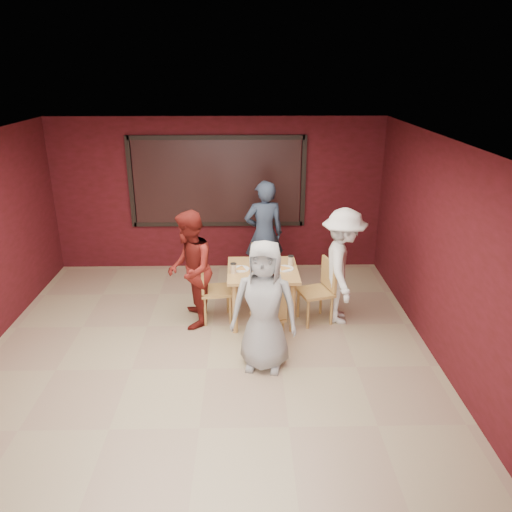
{
  "coord_description": "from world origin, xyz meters",
  "views": [
    {
      "loc": [
        0.52,
        -5.44,
        3.63
      ],
      "look_at": [
        0.66,
        1.34,
        1.02
      ],
      "focal_mm": 35.0,
      "sensor_mm": 36.0,
      "label": 1
    }
  ],
  "objects_px": {
    "dining_table": "(263,275)",
    "diner_back": "(264,234)",
    "chair_front": "(270,315)",
    "diner_right": "(342,266)",
    "chair_right": "(321,287)",
    "diner_left": "(190,270)",
    "chair_left": "(211,287)",
    "chair_back": "(263,268)",
    "diner_front": "(264,306)"
  },
  "relations": [
    {
      "from": "dining_table",
      "to": "diner_back",
      "type": "height_order",
      "value": "diner_back"
    },
    {
      "from": "dining_table",
      "to": "chair_back",
      "type": "height_order",
      "value": "dining_table"
    },
    {
      "from": "diner_left",
      "to": "diner_right",
      "type": "xyz_separation_m",
      "value": [
        2.23,
        0.07,
        0.0
      ]
    },
    {
      "from": "diner_back",
      "to": "diner_right",
      "type": "relative_size",
      "value": 1.07
    },
    {
      "from": "dining_table",
      "to": "chair_front",
      "type": "relative_size",
      "value": 1.29
    },
    {
      "from": "dining_table",
      "to": "chair_right",
      "type": "relative_size",
      "value": 1.09
    },
    {
      "from": "chair_front",
      "to": "chair_back",
      "type": "relative_size",
      "value": 0.92
    },
    {
      "from": "diner_left",
      "to": "diner_back",
      "type": "bearing_deg",
      "value": 137.66
    },
    {
      "from": "chair_right",
      "to": "diner_back",
      "type": "distance_m",
      "value": 1.61
    },
    {
      "from": "chair_right",
      "to": "diner_left",
      "type": "bearing_deg",
      "value": -178.34
    },
    {
      "from": "diner_front",
      "to": "chair_back",
      "type": "bearing_deg",
      "value": 98.7
    },
    {
      "from": "dining_table",
      "to": "diner_right",
      "type": "height_order",
      "value": "diner_right"
    },
    {
      "from": "diner_right",
      "to": "chair_back",
      "type": "bearing_deg",
      "value": 58.79
    },
    {
      "from": "chair_back",
      "to": "chair_left",
      "type": "relative_size",
      "value": 0.92
    },
    {
      "from": "diner_front",
      "to": "diner_left",
      "type": "distance_m",
      "value": 1.55
    },
    {
      "from": "chair_back",
      "to": "chair_left",
      "type": "height_order",
      "value": "chair_left"
    },
    {
      "from": "chair_right",
      "to": "diner_front",
      "type": "distance_m",
      "value": 1.53
    },
    {
      "from": "chair_left",
      "to": "diner_back",
      "type": "distance_m",
      "value": 1.58
    },
    {
      "from": "chair_back",
      "to": "diner_back",
      "type": "distance_m",
      "value": 0.63
    },
    {
      "from": "diner_back",
      "to": "chair_left",
      "type": "bearing_deg",
      "value": 46.56
    },
    {
      "from": "diner_back",
      "to": "diner_right",
      "type": "xyz_separation_m",
      "value": [
        1.1,
        -1.33,
        -0.06
      ]
    },
    {
      "from": "chair_left",
      "to": "diner_back",
      "type": "bearing_deg",
      "value": 56.96
    },
    {
      "from": "chair_back",
      "to": "diner_left",
      "type": "xyz_separation_m",
      "value": [
        -1.09,
        -0.94,
        0.37
      ]
    },
    {
      "from": "diner_front",
      "to": "diner_left",
      "type": "height_order",
      "value": "diner_left"
    },
    {
      "from": "diner_front",
      "to": "diner_back",
      "type": "distance_m",
      "value": 2.55
    },
    {
      "from": "chair_front",
      "to": "chair_left",
      "type": "xyz_separation_m",
      "value": [
        -0.85,
        0.77,
        0.08
      ]
    },
    {
      "from": "chair_back",
      "to": "chair_right",
      "type": "distance_m",
      "value": 1.21
    },
    {
      "from": "chair_right",
      "to": "diner_back",
      "type": "bearing_deg",
      "value": 120.63
    },
    {
      "from": "chair_back",
      "to": "diner_left",
      "type": "height_order",
      "value": "diner_left"
    },
    {
      "from": "dining_table",
      "to": "diner_back",
      "type": "bearing_deg",
      "value": 87.03
    },
    {
      "from": "dining_table",
      "to": "chair_right",
      "type": "height_order",
      "value": "dining_table"
    },
    {
      "from": "diner_back",
      "to": "chair_back",
      "type": "bearing_deg",
      "value": 76.09
    },
    {
      "from": "chair_left",
      "to": "chair_right",
      "type": "relative_size",
      "value": 0.99
    },
    {
      "from": "chair_back",
      "to": "chair_left",
      "type": "distance_m",
      "value": 1.16
    },
    {
      "from": "dining_table",
      "to": "chair_left",
      "type": "distance_m",
      "value": 0.79
    },
    {
      "from": "diner_front",
      "to": "diner_back",
      "type": "height_order",
      "value": "diner_back"
    },
    {
      "from": "dining_table",
      "to": "diner_left",
      "type": "bearing_deg",
      "value": -173.19
    },
    {
      "from": "dining_table",
      "to": "chair_front",
      "type": "height_order",
      "value": "dining_table"
    },
    {
      "from": "chair_back",
      "to": "diner_front",
      "type": "relative_size",
      "value": 0.52
    },
    {
      "from": "chair_right",
      "to": "diner_front",
      "type": "relative_size",
      "value": 0.57
    },
    {
      "from": "chair_back",
      "to": "diner_left",
      "type": "distance_m",
      "value": 1.49
    },
    {
      "from": "chair_front",
      "to": "diner_left",
      "type": "relative_size",
      "value": 0.47
    },
    {
      "from": "chair_left",
      "to": "diner_back",
      "type": "relative_size",
      "value": 0.51
    },
    {
      "from": "chair_front",
      "to": "chair_left",
      "type": "distance_m",
      "value": 1.15
    },
    {
      "from": "dining_table",
      "to": "diner_front",
      "type": "xyz_separation_m",
      "value": [
        -0.02,
        -1.28,
        0.14
      ]
    },
    {
      "from": "chair_left",
      "to": "diner_left",
      "type": "xyz_separation_m",
      "value": [
        -0.29,
        -0.11,
        0.32
      ]
    },
    {
      "from": "chair_front",
      "to": "chair_back",
      "type": "xyz_separation_m",
      "value": [
        -0.04,
        1.6,
        0.04
      ]
    },
    {
      "from": "diner_left",
      "to": "diner_right",
      "type": "height_order",
      "value": "diner_right"
    },
    {
      "from": "chair_front",
      "to": "chair_back",
      "type": "height_order",
      "value": "chair_back"
    },
    {
      "from": "chair_front",
      "to": "diner_right",
      "type": "relative_size",
      "value": 0.47
    }
  ]
}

